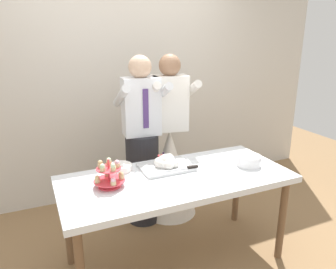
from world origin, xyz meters
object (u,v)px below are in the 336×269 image
object	(u,v)px
cupcake_stand	(109,175)
round_cake	(120,168)
person_groom	(142,151)
plate_stack	(249,160)
dessert_table	(177,185)
main_cake_tray	(166,164)
person_bride	(170,161)

from	to	relation	value
cupcake_stand	round_cake	xyz separation A→B (m)	(0.14, 0.22, -0.06)
person_groom	plate_stack	bearing A→B (deg)	-48.02
dessert_table	main_cake_tray	size ratio (longest dim) A/B	4.13
cupcake_stand	plate_stack	size ratio (longest dim) A/B	1.10
dessert_table	round_cake	distance (m)	0.47
cupcake_stand	round_cake	distance (m)	0.27
cupcake_stand	main_cake_tray	distance (m)	0.53
dessert_table	plate_stack	xyz separation A→B (m)	(0.65, -0.05, 0.12)
plate_stack	person_bride	size ratio (longest dim) A/B	0.13
round_cake	person_groom	bearing A→B (deg)	52.31
dessert_table	main_cake_tray	distance (m)	0.21
dessert_table	person_groom	distance (m)	0.71
plate_stack	person_bride	world-z (taller)	person_bride
plate_stack	person_groom	distance (m)	1.02
cupcake_stand	person_bride	xyz separation A→B (m)	(0.79, 0.70, -0.28)
dessert_table	main_cake_tray	xyz separation A→B (m)	(-0.01, 0.18, 0.12)
plate_stack	person_bride	bearing A→B (deg)	115.41
round_cake	person_bride	distance (m)	0.83
round_cake	person_bride	bearing A→B (deg)	36.22
cupcake_stand	person_groom	size ratio (longest dim) A/B	0.14
person_groom	person_bride	xyz separation A→B (m)	(0.31, 0.03, -0.16)
round_cake	plate_stack	bearing A→B (deg)	-17.06
person_groom	dessert_table	bearing A→B (deg)	-87.34
dessert_table	round_cake	world-z (taller)	round_cake
cupcake_stand	main_cake_tray	xyz separation A→B (m)	(0.51, 0.14, -0.05)
person_groom	person_bride	distance (m)	0.35
main_cake_tray	person_bride	distance (m)	0.67
dessert_table	plate_stack	distance (m)	0.66
cupcake_stand	person_groom	world-z (taller)	person_groom
main_cake_tray	round_cake	world-z (taller)	main_cake_tray
plate_stack	person_bride	distance (m)	0.91
plate_stack	round_cake	xyz separation A→B (m)	(-1.02, 0.31, -0.02)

